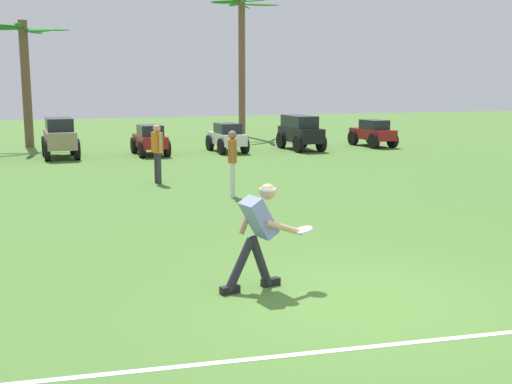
% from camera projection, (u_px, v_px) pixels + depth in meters
% --- Properties ---
extents(ground_plane, '(80.00, 80.00, 0.00)m').
position_uv_depth(ground_plane, '(359.00, 299.00, 8.04)').
color(ground_plane, '#4B7630').
extents(field_line_paint, '(24.40, 2.36, 0.01)m').
position_uv_depth(field_line_paint, '(421.00, 341.00, 6.74)').
color(field_line_paint, white).
rests_on(field_line_paint, ground_plane).
extents(frisbee_thrower, '(1.16, 0.47, 1.39)m').
position_uv_depth(frisbee_thrower, '(258.00, 230.00, 8.34)').
color(frisbee_thrower, '#23232D').
rests_on(frisbee_thrower, ground_plane).
extents(frisbee_in_flight, '(0.26, 0.26, 0.09)m').
position_uv_depth(frisbee_in_flight, '(303.00, 230.00, 8.47)').
color(frisbee_in_flight, white).
extents(teammate_near_sideline, '(0.28, 0.49, 1.56)m').
position_uv_depth(teammate_near_sideline, '(157.00, 148.00, 16.88)').
color(teammate_near_sideline, '#33333D').
rests_on(teammate_near_sideline, ground_plane).
extents(teammate_midfield, '(0.30, 0.49, 1.56)m').
position_uv_depth(teammate_midfield, '(232.00, 157.00, 14.89)').
color(teammate_midfield, silver).
rests_on(teammate_midfield, ground_plane).
extents(parked_car_slot_c, '(1.24, 2.38, 1.40)m').
position_uv_depth(parked_car_slot_c, '(60.00, 137.00, 22.48)').
color(parked_car_slot_c, '#998466').
rests_on(parked_car_slot_c, ground_plane).
extents(parked_car_slot_d, '(1.14, 2.23, 1.10)m').
position_uv_depth(parked_car_slot_d, '(150.00, 140.00, 23.34)').
color(parked_car_slot_d, maroon).
rests_on(parked_car_slot_d, ground_plane).
extents(parked_car_slot_e, '(1.14, 2.22, 1.10)m').
position_uv_depth(parked_car_slot_e, '(227.00, 137.00, 24.31)').
color(parked_car_slot_e, silver).
rests_on(parked_car_slot_e, ground_plane).
extents(parked_car_slot_f, '(1.20, 2.42, 1.34)m').
position_uv_depth(parked_car_slot_f, '(300.00, 131.00, 25.07)').
color(parked_car_slot_f, black).
rests_on(parked_car_slot_f, ground_plane).
extents(parked_car_slot_g, '(1.25, 2.27, 1.10)m').
position_uv_depth(parked_car_slot_g, '(373.00, 133.00, 26.34)').
color(parked_car_slot_g, maroon).
rests_on(parked_car_slot_g, ground_plane).
extents(palm_tree_left_of_centre, '(3.62, 3.62, 5.05)m').
position_uv_depth(palm_tree_left_of_centre, '(25.00, 70.00, 25.69)').
color(palm_tree_left_of_centre, brown).
rests_on(palm_tree_left_of_centre, ground_plane).
extents(palm_tree_right_of_centre, '(3.22, 3.44, 6.70)m').
position_uv_depth(palm_tree_right_of_centre, '(242.00, 51.00, 30.68)').
color(palm_tree_right_of_centre, brown).
rests_on(palm_tree_right_of_centre, ground_plane).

